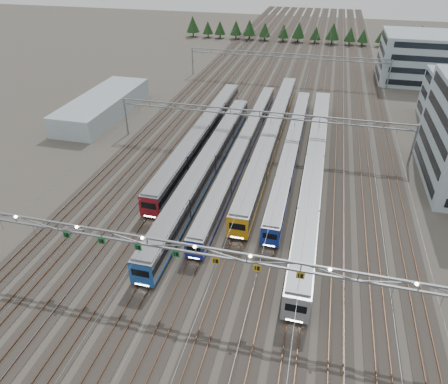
% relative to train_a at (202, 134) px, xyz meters
% --- Properties ---
extents(ground, '(400.00, 400.00, 0.00)m').
position_rel_train_a_xyz_m(ground, '(11.25, -39.03, -2.28)').
color(ground, '#47423A').
rests_on(ground, ground).
extents(track_bed, '(54.00, 260.00, 5.42)m').
position_rel_train_a_xyz_m(track_bed, '(11.25, 60.97, -0.79)').
color(track_bed, '#2D2823').
rests_on(track_bed, ground).
extents(train_a, '(3.12, 53.32, 4.06)m').
position_rel_train_a_xyz_m(train_a, '(0.00, 0.00, 0.00)').
color(train_a, black).
rests_on(train_a, ground).
extents(train_b, '(3.02, 55.95, 3.94)m').
position_rel_train_a_xyz_m(train_b, '(4.50, -11.61, -0.06)').
color(train_b, black).
rests_on(train_b, ground).
extents(train_c, '(2.53, 62.65, 3.29)m').
position_rel_train_a_xyz_m(train_c, '(9.00, -2.22, -0.39)').
color(train_c, black).
rests_on(train_c, ground).
extents(train_d, '(3.04, 64.28, 3.97)m').
position_rel_train_a_xyz_m(train_d, '(13.50, 3.88, -0.05)').
color(train_d, black).
rests_on(train_d, ground).
extents(train_e, '(2.58, 55.90, 3.36)m').
position_rel_train_a_xyz_m(train_e, '(18.00, -0.80, -0.36)').
color(train_e, black).
rests_on(train_e, ground).
extents(train_f, '(3.10, 66.51, 4.05)m').
position_rel_train_a_xyz_m(train_f, '(22.50, -7.22, -0.01)').
color(train_f, black).
rests_on(train_f, ground).
extents(gantry_near, '(56.36, 0.61, 8.08)m').
position_rel_train_a_xyz_m(gantry_near, '(11.20, -39.14, 4.80)').
color(gantry_near, gray).
rests_on(gantry_near, ground).
extents(gantry_mid, '(56.36, 0.36, 8.00)m').
position_rel_train_a_xyz_m(gantry_mid, '(11.25, 0.97, 4.10)').
color(gantry_mid, gray).
rests_on(gantry_mid, ground).
extents(gantry_far, '(56.36, 0.36, 8.00)m').
position_rel_train_a_xyz_m(gantry_far, '(11.25, 45.97, 4.10)').
color(gantry_far, gray).
rests_on(gantry_far, ground).
extents(depot_bldg_north, '(22.00, 18.00, 13.11)m').
position_rel_train_a_xyz_m(depot_bldg_north, '(48.27, 55.84, 4.27)').
color(depot_bldg_north, '#99ADB7').
rests_on(depot_bldg_north, ground).
extents(west_shed, '(10.00, 30.00, 4.51)m').
position_rel_train_a_xyz_m(west_shed, '(-27.01, 9.80, -0.03)').
color(west_shed, '#99ADB7').
rests_on(west_shed, ground).
extents(treeline, '(106.40, 5.60, 7.02)m').
position_rel_train_a_xyz_m(treeline, '(16.65, 97.90, 1.95)').
color(treeline, '#332114').
rests_on(treeline, ground).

